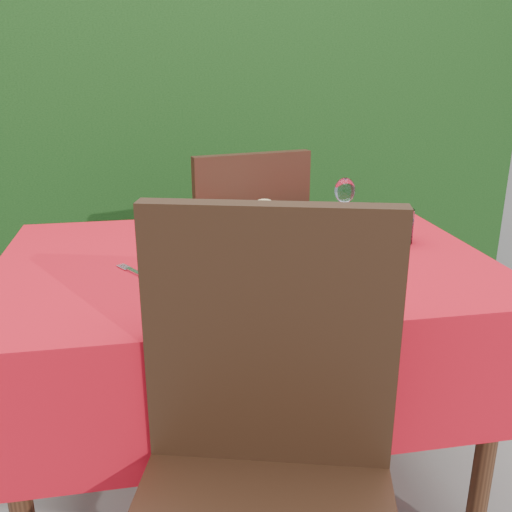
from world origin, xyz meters
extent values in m
plane|color=#67615D|center=(0.00, 0.00, 0.00)|extent=(60.00, 60.00, 0.00)
cube|color=black|center=(0.00, 1.55, 0.80)|extent=(3.20, 0.55, 1.60)
cube|color=#462816|center=(0.00, 0.00, 0.72)|extent=(1.20, 0.80, 0.04)
cylinder|color=#462816|center=(-0.54, -0.34, 0.35)|extent=(0.05, 0.05, 0.70)
cylinder|color=#462816|center=(0.54, -0.34, 0.35)|extent=(0.05, 0.05, 0.70)
cylinder|color=#462816|center=(-0.54, 0.34, 0.35)|extent=(0.05, 0.05, 0.70)
cylinder|color=#462816|center=(0.54, 0.34, 0.35)|extent=(0.05, 0.05, 0.70)
cube|color=red|center=(0.00, 0.00, 0.59)|extent=(1.26, 0.86, 0.32)
cube|color=black|center=(-0.03, -0.48, 0.76)|extent=(0.45, 0.16, 0.50)
cube|color=black|center=(0.07, 0.71, 0.45)|extent=(0.50, 0.50, 0.04)
cube|color=black|center=(0.11, 0.53, 0.70)|extent=(0.42, 0.12, 0.46)
cylinder|color=black|center=(0.22, 0.93, 0.22)|extent=(0.04, 0.04, 0.43)
cylinder|color=black|center=(-0.14, 0.85, 0.22)|extent=(0.04, 0.04, 0.43)
cylinder|color=black|center=(0.29, 0.57, 0.22)|extent=(0.04, 0.04, 0.43)
cylinder|color=black|center=(-0.07, 0.50, 0.22)|extent=(0.04, 0.04, 0.43)
cylinder|color=white|center=(0.04, -0.15, 0.76)|extent=(0.36, 0.36, 0.02)
cylinder|color=#A64617|center=(0.04, -0.15, 0.78)|extent=(0.41, 0.41, 0.02)
cylinder|color=maroon|center=(0.04, -0.15, 0.80)|extent=(0.34, 0.34, 0.01)
cylinder|color=white|center=(0.09, 0.27, 0.76)|extent=(0.25, 0.25, 0.02)
ellipsoid|color=#D8C187|center=(0.09, 0.27, 0.78)|extent=(0.19, 0.19, 0.07)
cylinder|color=white|center=(0.45, 0.05, 0.80)|extent=(0.07, 0.07, 0.10)
cylinder|color=#8EACC1|center=(0.45, 0.05, 0.78)|extent=(0.06, 0.06, 0.07)
cylinder|color=silver|center=(0.34, 0.23, 0.75)|extent=(0.06, 0.06, 0.01)
cylinder|color=silver|center=(0.34, 0.23, 0.79)|extent=(0.01, 0.01, 0.08)
ellipsoid|color=silver|center=(0.34, 0.23, 0.86)|extent=(0.06, 0.06, 0.08)
cube|color=#BBBBC3|center=(-0.26, -0.09, 0.75)|extent=(0.12, 0.16, 0.00)
camera|label=1|loc=(-0.22, -1.38, 1.24)|focal=40.00mm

